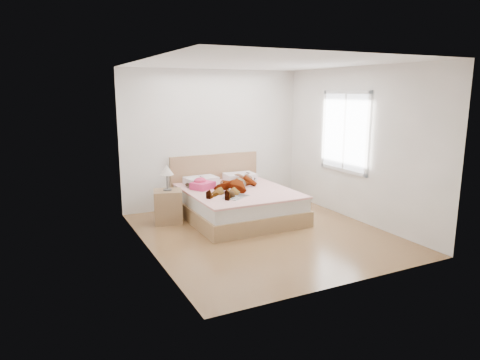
{
  "coord_description": "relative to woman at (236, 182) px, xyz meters",
  "views": [
    {
      "loc": [
        -3.18,
        -5.59,
        2.21
      ],
      "look_at": [
        0.0,
        0.85,
        0.7
      ],
      "focal_mm": 32.0,
      "sensor_mm": 36.0,
      "label": 1
    }
  ],
  "objects": [
    {
      "name": "towel",
      "position": [
        -0.54,
        0.24,
        -0.04
      ],
      "size": [
        0.48,
        0.45,
        0.2
      ],
      "color": "#EB3F77",
      "rests_on": "bed"
    },
    {
      "name": "woman",
      "position": [
        0.0,
        0.0,
        0.0
      ],
      "size": [
        1.68,
        1.68,
        0.24
      ],
      "primitive_type": "imported",
      "rotation": [
        0.0,
        0.0,
        -0.78
      ],
      "color": "white",
      "rests_on": "bed"
    },
    {
      "name": "ground",
      "position": [
        -0.01,
        -1.04,
        -0.63
      ],
      "size": [
        4.0,
        4.0,
        0.0
      ],
      "primitive_type": "plane",
      "color": "#55321A",
      "rests_on": "ground"
    },
    {
      "name": "coffee_mug",
      "position": [
        -0.25,
        -0.34,
        -0.07
      ],
      "size": [
        0.12,
        0.1,
        0.09
      ],
      "color": "white",
      "rests_on": "bed"
    },
    {
      "name": "room_shell",
      "position": [
        1.76,
        -0.74,
        0.87
      ],
      "size": [
        4.0,
        4.0,
        4.0
      ],
      "color": "white",
      "rests_on": "ground"
    },
    {
      "name": "plush_toy",
      "position": [
        -0.38,
        -0.55,
        -0.06
      ],
      "size": [
        0.16,
        0.22,
        0.12
      ],
      "color": "black",
      "rests_on": "bed"
    },
    {
      "name": "hair",
      "position": [
        -0.57,
        0.45,
        -0.08
      ],
      "size": [
        0.5,
        0.56,
        0.07
      ],
      "primitive_type": "ellipsoid",
      "rotation": [
        0.0,
        0.0,
        0.26
      ],
      "color": "black",
      "rests_on": "bed"
    },
    {
      "name": "phone",
      "position": [
        -0.5,
        0.4,
        0.07
      ],
      "size": [
        0.1,
        0.1,
        0.05
      ],
      "primitive_type": "cube",
      "rotation": [
        0.44,
        0.0,
        0.79
      ],
      "color": "silver",
      "rests_on": "bed"
    },
    {
      "name": "magazine",
      "position": [
        -0.27,
        -0.56,
        -0.11
      ],
      "size": [
        0.51,
        0.46,
        0.03
      ],
      "color": "white",
      "rests_on": "bed"
    },
    {
      "name": "bed",
      "position": [
        -0.01,
        -0.0,
        -0.35
      ],
      "size": [
        1.8,
        2.08,
        1.0
      ],
      "color": "olive",
      "rests_on": "ground"
    },
    {
      "name": "nightstand",
      "position": [
        -1.2,
        0.17,
        -0.3
      ],
      "size": [
        0.55,
        0.52,
        1.0
      ],
      "color": "brown",
      "rests_on": "ground"
    }
  ]
}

